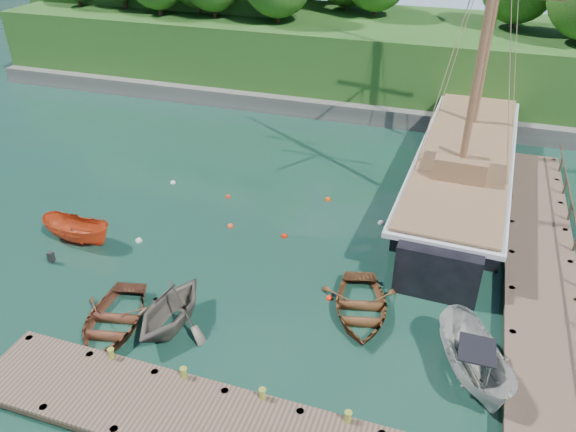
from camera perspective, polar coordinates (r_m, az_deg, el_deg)
name	(u,v)px	position (r m, az deg, el deg)	size (l,w,h in m)	color
ground	(261,308)	(24.63, -2.72, -9.27)	(160.00, 160.00, 0.00)	#163628
dock_east	(540,259)	(29.26, 24.22, -4.02)	(3.20, 24.00, 1.10)	#49392E
bollard_0	(115,369)	(22.97, -17.18, -14.65)	(0.26, 0.26, 0.45)	olive
bollard_1	(186,389)	(21.68, -10.32, -16.89)	(0.26, 0.26, 0.45)	olive
bollard_2	(263,410)	(20.76, -2.55, -19.10)	(0.26, 0.26, 0.45)	olive
rowboat_0	(114,327)	(24.76, -17.28, -10.72)	(3.38, 4.73, 0.98)	#5A2F1E
rowboat_1	(172,326)	(24.22, -11.67, -10.86)	(3.59, 4.16, 2.19)	#686055
rowboat_2	(360,314)	(24.49, 7.30, -9.82)	(3.35, 4.69, 0.97)	brown
motorboat_orange	(80,241)	(30.65, -20.37, -2.44)	(1.50, 4.00, 1.54)	#D6481E
cabin_boat_white	(471,378)	(22.77, 18.06, -15.34)	(1.86, 4.95, 1.91)	beige
schooner	(463,172)	(34.61, 17.34, 4.34)	(6.09, 28.56, 21.11)	black
mooring_buoy_0	(139,241)	(29.74, -14.90, -2.50)	(0.36, 0.36, 0.36)	silver
mooring_buoy_1	(230,227)	(30.08, -5.86, -1.09)	(0.34, 0.34, 0.34)	#F24822
mooring_buoy_2	(284,237)	(29.10, -0.37, -2.12)	(0.33, 0.33, 0.33)	red
mooring_buoy_3	(381,224)	(30.61, 9.43, -0.76)	(0.35, 0.35, 0.35)	silver
mooring_buoy_4	(228,197)	(32.88, -6.10, 1.90)	(0.29, 0.29, 0.29)	red
mooring_buoy_5	(328,200)	(32.50, 4.07, 1.63)	(0.35, 0.35, 0.35)	#D2430C
mooring_buoy_6	(173,183)	(34.96, -11.60, 3.29)	(0.32, 0.32, 0.32)	silver
mooring_buoy_7	(329,299)	(25.13, 4.21, -8.37)	(0.31, 0.31, 0.31)	#F7290D
headland	(250,13)	(53.70, -3.88, 19.85)	(51.00, 19.31, 12.90)	#474744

